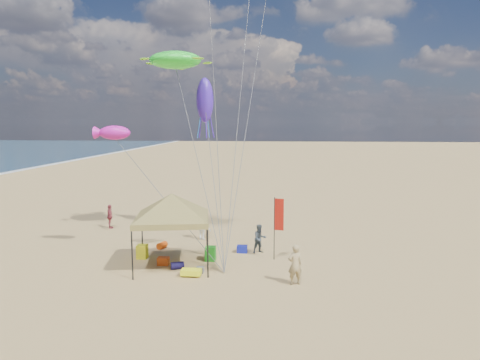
{
  "coord_description": "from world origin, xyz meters",
  "views": [
    {
      "loc": [
        1.97,
        -18.86,
        6.88
      ],
      "look_at": [
        0.0,
        3.0,
        4.0
      ],
      "focal_mm": 33.17,
      "sensor_mm": 36.0,
      "label": 1
    }
  ],
  "objects_px": {
    "canopy_tent": "(172,196)",
    "feather_flag": "(278,218)",
    "chair_green": "(210,254)",
    "beach_cart": "(191,272)",
    "chair_yellow": "(142,252)",
    "person_near_a": "(295,265)",
    "person_far_a": "(110,216)",
    "cooler_blue": "(242,249)",
    "person_near_b": "(260,239)",
    "cooler_red": "(163,261)",
    "person_near_c": "(202,226)"
  },
  "relations": [
    {
      "from": "beach_cart",
      "to": "person_near_b",
      "type": "bearing_deg",
      "value": 53.21
    },
    {
      "from": "feather_flag",
      "to": "person_near_a",
      "type": "relative_size",
      "value": 1.83
    },
    {
      "from": "canopy_tent",
      "to": "beach_cart",
      "type": "bearing_deg",
      "value": -47.87
    },
    {
      "from": "person_near_a",
      "to": "person_near_b",
      "type": "relative_size",
      "value": 1.14
    },
    {
      "from": "person_far_a",
      "to": "feather_flag",
      "type": "bearing_deg",
      "value": -140.47
    },
    {
      "from": "feather_flag",
      "to": "cooler_blue",
      "type": "distance_m",
      "value": 2.91
    },
    {
      "from": "person_near_b",
      "to": "cooler_red",
      "type": "bearing_deg",
      "value": 179.14
    },
    {
      "from": "beach_cart",
      "to": "person_far_a",
      "type": "xyz_separation_m",
      "value": [
        -7.05,
        8.46,
        0.59
      ]
    },
    {
      "from": "cooler_blue",
      "to": "person_near_b",
      "type": "height_order",
      "value": "person_near_b"
    },
    {
      "from": "cooler_blue",
      "to": "chair_green",
      "type": "bearing_deg",
      "value": -134.48
    },
    {
      "from": "person_near_a",
      "to": "canopy_tent",
      "type": "bearing_deg",
      "value": -36.99
    },
    {
      "from": "canopy_tent",
      "to": "cooler_blue",
      "type": "height_order",
      "value": "canopy_tent"
    },
    {
      "from": "person_near_a",
      "to": "person_far_a",
      "type": "distance_m",
      "value": 14.74
    },
    {
      "from": "cooler_blue",
      "to": "chair_green",
      "type": "height_order",
      "value": "chair_green"
    },
    {
      "from": "feather_flag",
      "to": "chair_green",
      "type": "distance_m",
      "value": 3.8
    },
    {
      "from": "cooler_red",
      "to": "beach_cart",
      "type": "bearing_deg",
      "value": -41.27
    },
    {
      "from": "chair_green",
      "to": "person_near_b",
      "type": "xyz_separation_m",
      "value": [
        2.4,
        1.51,
        0.42
      ]
    },
    {
      "from": "feather_flag",
      "to": "person_near_b",
      "type": "height_order",
      "value": "feather_flag"
    },
    {
      "from": "chair_yellow",
      "to": "person_near_c",
      "type": "bearing_deg",
      "value": 58.19
    },
    {
      "from": "canopy_tent",
      "to": "chair_green",
      "type": "bearing_deg",
      "value": 34.32
    },
    {
      "from": "canopy_tent",
      "to": "feather_flag",
      "type": "distance_m",
      "value": 5.35
    },
    {
      "from": "canopy_tent",
      "to": "chair_yellow",
      "type": "bearing_deg",
      "value": 148.29
    },
    {
      "from": "cooler_blue",
      "to": "beach_cart",
      "type": "xyz_separation_m",
      "value": [
        -1.97,
        -3.86,
        0.01
      ]
    },
    {
      "from": "person_far_a",
      "to": "canopy_tent",
      "type": "bearing_deg",
      "value": -163.38
    },
    {
      "from": "feather_flag",
      "to": "person_far_a",
      "type": "relative_size",
      "value": 2.02
    },
    {
      "from": "person_near_c",
      "to": "person_near_a",
      "type": "bearing_deg",
      "value": 142.38
    },
    {
      "from": "chair_green",
      "to": "chair_yellow",
      "type": "distance_m",
      "value": 3.51
    },
    {
      "from": "chair_yellow",
      "to": "person_near_a",
      "type": "height_order",
      "value": "person_near_a"
    },
    {
      "from": "cooler_red",
      "to": "person_near_a",
      "type": "distance_m",
      "value": 6.62
    },
    {
      "from": "feather_flag",
      "to": "chair_green",
      "type": "height_order",
      "value": "feather_flag"
    },
    {
      "from": "canopy_tent",
      "to": "person_near_c",
      "type": "distance_m",
      "value": 5.71
    },
    {
      "from": "canopy_tent",
      "to": "feather_flag",
      "type": "height_order",
      "value": "canopy_tent"
    },
    {
      "from": "canopy_tent",
      "to": "person_near_b",
      "type": "bearing_deg",
      "value": 33.07
    },
    {
      "from": "beach_cart",
      "to": "person_near_b",
      "type": "height_order",
      "value": "person_near_b"
    },
    {
      "from": "cooler_blue",
      "to": "beach_cart",
      "type": "distance_m",
      "value": 4.33
    },
    {
      "from": "beach_cart",
      "to": "person_near_c",
      "type": "xyz_separation_m",
      "value": [
        -0.59,
        6.3,
        0.6
      ]
    },
    {
      "from": "chair_yellow",
      "to": "person_near_b",
      "type": "xyz_separation_m",
      "value": [
        5.91,
        1.47,
        0.42
      ]
    },
    {
      "from": "cooler_blue",
      "to": "chair_yellow",
      "type": "distance_m",
      "value": 5.18
    },
    {
      "from": "cooler_red",
      "to": "beach_cart",
      "type": "distance_m",
      "value": 2.21
    },
    {
      "from": "chair_yellow",
      "to": "feather_flag",
      "type": "bearing_deg",
      "value": 2.81
    },
    {
      "from": "chair_green",
      "to": "beach_cart",
      "type": "height_order",
      "value": "chair_green"
    },
    {
      "from": "chair_green",
      "to": "chair_yellow",
      "type": "xyz_separation_m",
      "value": [
        -3.51,
        0.04,
        0.0
      ]
    },
    {
      "from": "chair_green",
      "to": "person_near_a",
      "type": "distance_m",
      "value": 5.07
    },
    {
      "from": "person_near_a",
      "to": "person_near_b",
      "type": "distance_m",
      "value": 4.77
    },
    {
      "from": "beach_cart",
      "to": "person_far_a",
      "type": "bearing_deg",
      "value": 129.83
    },
    {
      "from": "beach_cart",
      "to": "person_near_a",
      "type": "height_order",
      "value": "person_near_a"
    },
    {
      "from": "person_near_a",
      "to": "person_near_b",
      "type": "bearing_deg",
      "value": -88.44
    },
    {
      "from": "chair_green",
      "to": "person_far_a",
      "type": "distance_m",
      "value": 9.71
    },
    {
      "from": "chair_green",
      "to": "person_near_b",
      "type": "bearing_deg",
      "value": 32.19
    },
    {
      "from": "feather_flag",
      "to": "person_near_c",
      "type": "xyz_separation_m",
      "value": [
        -4.43,
        3.55,
        -1.33
      ]
    }
  ]
}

